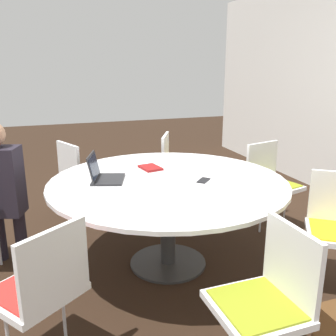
{
  "coord_description": "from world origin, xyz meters",
  "views": [
    {
      "loc": [
        2.68,
        -0.92,
        1.64
      ],
      "look_at": [
        0.0,
        0.0,
        0.84
      ],
      "focal_mm": 40.0,
      "sensor_mm": 36.0,
      "label": 1
    }
  ],
  "objects": [
    {
      "name": "chair_1",
      "position": [
        0.82,
        -0.99,
        0.52
      ],
      "size": [
        0.6,
        0.6,
        0.86
      ],
      "rotation": [
        0.0,
        0.0,
        8.49
      ],
      "color": "white",
      "rests_on": "ground_plane"
    },
    {
      "name": "ground_plane",
      "position": [
        0.0,
        0.0,
        0.0
      ],
      "size": [
        16.0,
        16.0,
        0.0
      ],
      "primitive_type": "plane",
      "color": "black"
    },
    {
      "name": "chair_6",
      "position": [
        -1.16,
        -0.57,
        0.52
      ],
      "size": [
        0.57,
        0.56,
        0.86
      ],
      "rotation": [
        0.0,
        0.0,
        12.97
      ],
      "color": "white",
      "rests_on": "ground_plane"
    },
    {
      "name": "spiral_notebook",
      "position": [
        -0.36,
        -0.04,
        0.75
      ],
      "size": [
        0.23,
        0.19,
        0.02
      ],
      "color": "maroon",
      "rests_on": "conference_table"
    },
    {
      "name": "chair_5",
      "position": [
        -1.18,
        0.51,
        0.52
      ],
      "size": [
        0.58,
        0.57,
        0.86
      ],
      "rotation": [
        0.0,
        0.0,
        12.11
      ],
      "color": "white",
      "rests_on": "ground_plane"
    },
    {
      "name": "chair_4",
      "position": [
        -0.39,
        1.23,
        0.52
      ],
      "size": [
        0.52,
        0.53,
        0.86
      ],
      "rotation": [
        0.0,
        0.0,
        11.25
      ],
      "color": "white",
      "rests_on": "ground_plane"
    },
    {
      "name": "cell_phone",
      "position": [
        0.11,
        0.26,
        0.75
      ],
      "size": [
        0.15,
        0.15,
        0.01
      ],
      "color": "black",
      "rests_on": "conference_table"
    },
    {
      "name": "chair_2",
      "position": [
        1.29,
        0.09,
        0.52
      ],
      "size": [
        0.45,
        0.43,
        0.86
      ],
      "rotation": [
        0.0,
        0.0,
        9.44
      ],
      "color": "white",
      "rests_on": "ground_plane"
    },
    {
      "name": "laptop",
      "position": [
        -0.16,
        -0.49,
        0.79
      ],
      "size": [
        0.36,
        0.34,
        0.21
      ],
      "rotation": [
        0.0,
        0.0,
        2.82
      ],
      "color": "#232326",
      "rests_on": "conference_table"
    },
    {
      "name": "conference_table",
      "position": [
        0.0,
        0.0,
        0.65
      ],
      "size": [
        1.89,
        1.89,
        0.74
      ],
      "color": "#333333",
      "rests_on": "ground_plane"
    }
  ]
}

